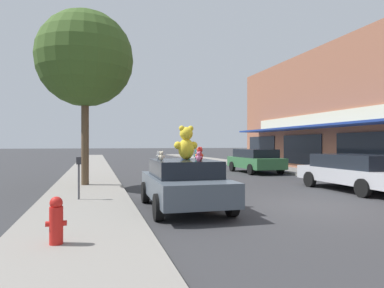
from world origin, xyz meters
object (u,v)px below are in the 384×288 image
teddy_bear_teal (197,155)px  teddy_bear_pink (198,156)px  teddy_bear_white (158,155)px  teddy_bear_cream (161,156)px  teddy_bear_orange (199,155)px  parked_car_far_right (255,160)px  parked_car_far_center (355,171)px  street_tree (85,59)px  plush_art_car (184,183)px  teddy_bear_green (188,153)px  teddy_bear_brown (200,155)px  fire_hydrant (56,220)px  teddy_bear_blue (184,153)px  parking_meter (79,172)px  teddy_bear_red (200,154)px  teddy_bear_giant (186,143)px

teddy_bear_teal → teddy_bear_pink: (-0.18, -0.70, -0.01)m
teddy_bear_white → teddy_bear_cream: bearing=53.8°
teddy_bear_orange → parked_car_far_right: size_ratio=0.07×
parked_car_far_right → parked_car_far_center: bearing=-90.0°
street_tree → teddy_bear_cream: bearing=-69.6°
parked_car_far_center → teddy_bear_cream: bearing=-166.3°
plush_art_car → teddy_bear_green: (0.39, 0.98, 0.79)m
teddy_bear_green → teddy_bear_pink: 1.74m
teddy_bear_brown → fire_hydrant: 5.13m
teddy_bear_white → teddy_bear_pink: 1.86m
plush_art_car → teddy_bear_blue: teddy_bear_blue is taller
teddy_bear_orange → parked_car_far_right: (6.89, 10.64, -0.70)m
teddy_bear_brown → parking_meter: bearing=17.2°
teddy_bear_pink → street_tree: 7.84m
teddy_bear_brown → parked_car_far_right: size_ratio=0.06×
teddy_bear_cream → street_tree: (-2.09, 5.62, 3.78)m
parking_meter → street_tree: bearing=88.8°
teddy_bear_red → fire_hydrant: (-3.26, -2.45, -1.00)m
teddy_bear_white → teddy_bear_pink: size_ratio=0.88×
teddy_bear_cream → teddy_bear_orange: teddy_bear_orange is taller
teddy_bear_blue → parked_car_far_center: 7.07m
plush_art_car → parking_meter: parking_meter is taller
teddy_bear_giant → parked_car_far_right: (7.04, 9.87, -1.01)m
teddy_bear_blue → street_tree: size_ratio=0.05×
teddy_bear_pink → teddy_bear_teal: bearing=-90.3°
plush_art_car → street_tree: (-2.75, 5.46, 4.52)m
teddy_bear_green → teddy_bear_pink: size_ratio=1.39×
teddy_bear_orange → teddy_bear_white: bearing=-21.0°
teddy_bear_white → teddy_bear_teal: size_ratio=0.83×
teddy_bear_pink → teddy_bear_orange: bearing=-96.5°
teddy_bear_pink → fire_hydrant: teddy_bear_pink is taller
teddy_bear_brown → teddy_bear_red: bearing=108.6°
teddy_bear_red → teddy_bear_green: teddy_bear_red is taller
teddy_bear_green → teddy_bear_brown: size_ratio=1.43×
teddy_bear_giant → teddy_bear_pink: 1.13m
teddy_bear_white → parking_meter: teddy_bear_white is taller
parked_car_far_right → parking_meter: 13.15m
teddy_bear_red → teddy_bear_pink: (-0.09, -0.18, -0.05)m
teddy_bear_green → fire_hydrant: 5.32m
teddy_bear_teal → fire_hydrant: 4.57m
teddy_bear_giant → teddy_bear_cream: 1.00m
parking_meter → teddy_bear_blue: bearing=-14.7°
parked_car_far_right → teddy_bear_green: bearing=-126.4°
teddy_bear_giant → teddy_bear_brown: (0.47, 0.19, -0.35)m
teddy_bear_brown → parked_car_far_right: 11.72m
street_tree → fire_hydrant: 9.72m
teddy_bear_cream → teddy_bear_green: size_ratio=0.73×
teddy_bear_red → street_tree: (-3.03, 6.04, 3.72)m
teddy_bear_orange → teddy_bear_pink: bearing=107.7°
teddy_bear_red → parked_car_far_right: 12.82m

